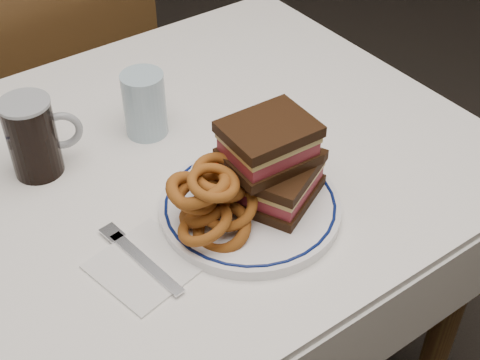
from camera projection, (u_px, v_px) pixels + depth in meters
dining_table at (131, 225)px, 1.19m from camera, size 1.27×0.87×0.75m
chair_far at (62, 70)px, 1.80m from camera, size 0.50×0.50×0.98m
main_plate at (250, 207)px, 1.06m from camera, size 0.29×0.29×0.02m
reuben_sandwich at (274, 162)px, 1.02m from camera, size 0.17×0.15×0.14m
onion_rings_main at (211, 200)px, 0.99m from camera, size 0.14×0.13×0.13m
ketchup_ramekin at (210, 177)px, 1.07m from camera, size 0.06×0.06×0.04m
beer_mug at (34, 136)px, 1.10m from camera, size 0.12×0.08×0.14m
water_glass at (145, 104)px, 1.19m from camera, size 0.08×0.08×0.12m
napkin_fork at (145, 263)px, 0.98m from camera, size 0.16×0.19×0.01m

